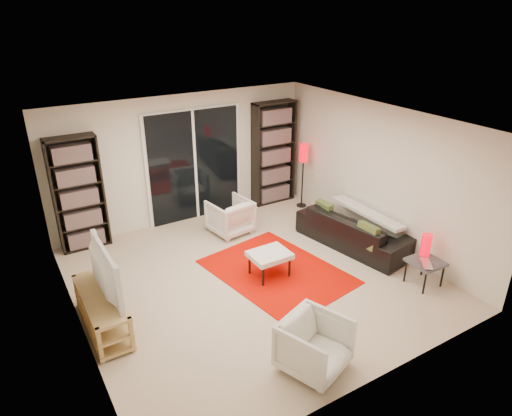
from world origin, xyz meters
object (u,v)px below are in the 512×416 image
object	(u,v)px
armchair_back	(230,216)
bookshelf_left	(78,194)
side_table	(425,264)
bookshelf_right	(274,153)
armchair_front	(315,345)
floor_lamp	(303,160)
tv_stand	(102,311)
ottoman	(270,256)
sofa	(354,230)

from	to	relation	value
armchair_back	bookshelf_left	bearing A→B (deg)	-26.87
bookshelf_left	side_table	bearing A→B (deg)	-43.22
bookshelf_right	armchair_front	distance (m)	4.94
armchair_back	floor_lamp	bearing A→B (deg)	-179.50
bookshelf_left	tv_stand	xyz separation A→B (m)	(-0.30, -2.35, -0.71)
ottoman	bookshelf_right	bearing A→B (deg)	55.84
sofa	bookshelf_left	bearing A→B (deg)	49.57
bookshelf_left	side_table	xyz separation A→B (m)	(4.05, -3.81, -0.62)
bookshelf_left	ottoman	distance (m)	3.33
bookshelf_left	ottoman	world-z (taller)	bookshelf_left
sofa	armchair_back	distance (m)	2.21
bookshelf_left	sofa	xyz separation A→B (m)	(3.98, -2.35, -0.68)
sofa	floor_lamp	bearing A→B (deg)	-16.86
bookshelf_right	ottoman	xyz separation A→B (m)	(-1.64, -2.42, -0.70)
floor_lamp	sofa	bearing A→B (deg)	-97.01
sofa	floor_lamp	world-z (taller)	floor_lamp
bookshelf_left	armchair_front	distance (m)	4.66
armchair_back	ottoman	world-z (taller)	armchair_back
bookshelf_left	armchair_front	size ratio (longest dim) A/B	2.75
side_table	floor_lamp	size ratio (longest dim) A/B	0.36
armchair_back	ottoman	distance (m)	1.61
sofa	armchair_back	bearing A→B (deg)	36.26
bookshelf_right	ottoman	bearing A→B (deg)	-124.16
armchair_back	armchair_front	distance (m)	3.60
armchair_back	sofa	bearing A→B (deg)	128.17
tv_stand	armchair_back	distance (m)	3.09
bookshelf_left	armchair_front	xyz separation A→B (m)	(1.59, -4.33, -0.65)
bookshelf_left	ottoman	size ratio (longest dim) A/B	3.24
side_table	ottoman	bearing A→B (deg)	142.92
bookshelf_left	sofa	bearing A→B (deg)	-30.59
armchair_back	ottoman	bearing A→B (deg)	75.92
sofa	ottoman	world-z (taller)	sofa
bookshelf_left	bookshelf_right	xyz separation A→B (m)	(3.85, -0.00, 0.07)
armchair_front	side_table	world-z (taller)	armchair_front
sofa	armchair_back	size ratio (longest dim) A/B	2.89
bookshelf_left	floor_lamp	world-z (taller)	bookshelf_left
sofa	side_table	xyz separation A→B (m)	(0.07, -1.46, 0.06)
armchair_front	floor_lamp	world-z (taller)	floor_lamp
armchair_back	floor_lamp	world-z (taller)	floor_lamp
bookshelf_right	sofa	distance (m)	2.47
armchair_front	floor_lamp	distance (m)	4.64
armchair_front	side_table	distance (m)	2.52
bookshelf_right	armchair_back	xyz separation A→B (m)	(-1.47, -0.82, -0.73)
bookshelf_left	armchair_back	world-z (taller)	bookshelf_left
bookshelf_left	armchair_back	size ratio (longest dim) A/B	2.79
tv_stand	armchair_front	size ratio (longest dim) A/B	1.90
armchair_front	floor_lamp	bearing A→B (deg)	35.13
bookshelf_left	side_table	size ratio (longest dim) A/B	4.10
bookshelf_right	ottoman	world-z (taller)	bookshelf_right
bookshelf_left	tv_stand	bearing A→B (deg)	-97.24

